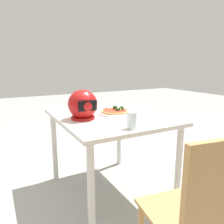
{
  "coord_description": "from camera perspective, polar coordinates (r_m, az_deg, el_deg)",
  "views": [
    {
      "loc": [
        0.86,
        1.64,
        1.17
      ],
      "look_at": [
        -0.04,
        -0.01,
        0.76
      ],
      "focal_mm": 34.87,
      "sensor_mm": 36.0,
      "label": 1
    }
  ],
  "objects": [
    {
      "name": "ground_plane",
      "position": [
        2.19,
        -0.71,
        -20.11
      ],
      "size": [
        14.0,
        14.0,
        0.0
      ],
      "primitive_type": "plane",
      "color": "#9E9E99"
    },
    {
      "name": "dining_table",
      "position": [
        1.92,
        -0.77,
        -3.4
      ],
      "size": [
        0.88,
        1.07,
        0.74
      ],
      "color": "beige",
      "rests_on": "ground"
    },
    {
      "name": "pizza_plate",
      "position": [
        1.95,
        0.75,
        -0.22
      ],
      "size": [
        0.31,
        0.31,
        0.01
      ],
      "primitive_type": "cylinder",
      "color": "white",
      "rests_on": "dining_table"
    },
    {
      "name": "pizza",
      "position": [
        1.95,
        0.89,
        0.37
      ],
      "size": [
        0.25,
        0.25,
        0.06
      ],
      "color": "tan",
      "rests_on": "pizza_plate"
    },
    {
      "name": "motorcycle_helmet",
      "position": [
        1.75,
        -7.67,
        1.81
      ],
      "size": [
        0.24,
        0.24,
        0.24
      ],
      "color": "#B21414",
      "rests_on": "dining_table"
    },
    {
      "name": "drinking_glass",
      "position": [
        1.48,
        5.27,
        -2.2
      ],
      "size": [
        0.07,
        0.07,
        0.12
      ],
      "primitive_type": "cylinder",
      "color": "silver",
      "rests_on": "dining_table"
    },
    {
      "name": "chair_far",
      "position": [
        1.16,
        22.55,
        -23.55
      ],
      "size": [
        0.46,
        0.46,
        0.9
      ],
      "color": "#B7844C",
      "rests_on": "ground"
    }
  ]
}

